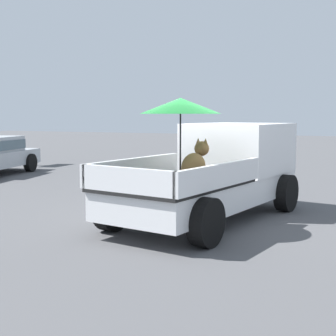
{
  "coord_description": "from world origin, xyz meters",
  "views": [
    {
      "loc": [
        -9.12,
        -3.08,
        2.1
      ],
      "look_at": [
        -0.77,
        0.51,
        1.1
      ],
      "focal_mm": 52.36,
      "sensor_mm": 36.0,
      "label": 1
    }
  ],
  "objects": [
    {
      "name": "ground_plane",
      "position": [
        0.0,
        0.0,
        0.0
      ],
      "size": [
        80.0,
        80.0,
        0.0
      ],
      "primitive_type": "plane",
      "color": "#4C4C4F"
    },
    {
      "name": "pickup_truck_main",
      "position": [
        0.41,
        -0.08,
        0.99
      ],
      "size": [
        5.31,
        3.01,
        2.39
      ],
      "rotation": [
        0.0,
        0.0,
        -0.19
      ],
      "color": "black",
      "rests_on": "ground"
    }
  ]
}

